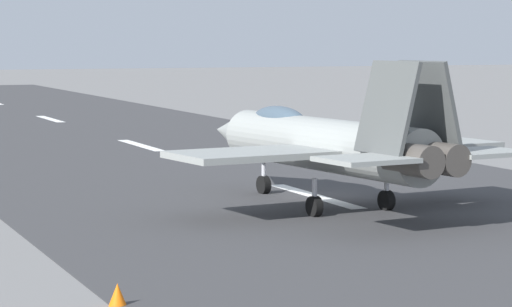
% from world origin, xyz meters
% --- Properties ---
extents(ground_plane, '(400.00, 400.00, 0.00)m').
position_xyz_m(ground_plane, '(0.00, 0.00, 0.00)').
color(ground_plane, slate).
extents(runway_strip, '(240.00, 26.00, 0.02)m').
position_xyz_m(runway_strip, '(-0.02, 0.00, 0.01)').
color(runway_strip, '#383839').
rests_on(runway_strip, ground).
extents(fighter_jet, '(16.59, 13.46, 5.68)m').
position_xyz_m(fighter_jet, '(-2.89, 1.02, 2.48)').
color(fighter_jet, gray).
rests_on(fighter_jet, ground).
extents(crew_person, '(0.61, 0.47, 1.56)m').
position_xyz_m(crew_person, '(11.43, -8.90, 0.78)').
color(crew_person, '#1E2338').
rests_on(crew_person, ground).
extents(marker_cone_near, '(0.44, 0.44, 0.55)m').
position_xyz_m(marker_cone_near, '(-16.19, 12.82, 0.28)').
color(marker_cone_near, orange).
rests_on(marker_cone_near, ground).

